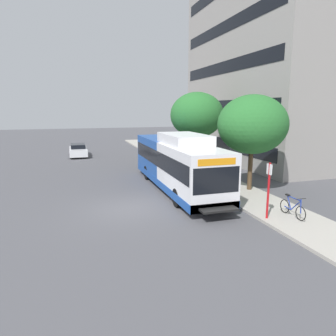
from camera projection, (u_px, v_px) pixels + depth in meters
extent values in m
plane|color=#4C4C51|center=(109.00, 177.00, 23.47)|extent=(120.00, 120.00, 0.00)
cube|color=#A8A399|center=(205.00, 176.00, 23.63)|extent=(3.00, 56.00, 0.14)
cube|color=white|center=(193.00, 172.00, 17.00)|extent=(2.54, 5.80, 2.73)
cube|color=#19479E|center=(163.00, 156.00, 22.44)|extent=(2.54, 5.80, 2.73)
cube|color=#19479E|center=(176.00, 181.00, 19.94)|extent=(2.57, 11.60, 0.44)
cube|color=black|center=(176.00, 157.00, 19.65)|extent=(2.58, 11.25, 0.96)
cube|color=black|center=(216.00, 180.00, 14.29)|extent=(2.34, 0.10, 1.24)
cube|color=orange|center=(217.00, 162.00, 14.11)|extent=(1.91, 0.08, 0.32)
cube|color=white|center=(184.00, 139.00, 18.04)|extent=(2.16, 4.06, 0.60)
cube|color=black|center=(219.00, 210.00, 14.17)|extent=(1.78, 0.60, 0.10)
cylinder|color=black|center=(178.00, 198.00, 16.24)|extent=(0.30, 1.00, 1.00)
cylinder|color=black|center=(217.00, 194.00, 16.90)|extent=(0.30, 1.00, 1.00)
cylinder|color=black|center=(147.00, 173.00, 22.60)|extent=(0.30, 1.00, 1.00)
cylinder|color=black|center=(177.00, 171.00, 23.26)|extent=(0.30, 1.00, 1.00)
cylinder|color=red|center=(268.00, 191.00, 14.03)|extent=(0.10, 0.10, 2.60)
cube|color=white|center=(269.00, 169.00, 13.83)|extent=(0.04, 0.36, 0.48)
torus|color=black|center=(301.00, 213.00, 13.91)|extent=(0.04, 0.66, 0.66)
torus|color=black|center=(285.00, 206.00, 14.94)|extent=(0.04, 0.66, 0.66)
cylinder|color=navy|center=(296.00, 205.00, 14.18)|extent=(0.05, 0.64, 0.64)
cylinder|color=navy|center=(289.00, 203.00, 14.61)|extent=(0.05, 0.34, 0.62)
cylinder|color=navy|center=(294.00, 198.00, 14.27)|extent=(0.05, 0.90, 0.05)
cylinder|color=navy|center=(288.00, 208.00, 14.73)|extent=(0.05, 0.45, 0.08)
cylinder|color=navy|center=(301.00, 206.00, 13.87)|extent=(0.05, 0.10, 0.67)
cylinder|color=black|center=(301.00, 199.00, 13.83)|extent=(0.52, 0.03, 0.03)
cube|color=black|center=(288.00, 195.00, 14.68)|extent=(0.12, 0.24, 0.06)
cylinder|color=#4C3823|center=(250.00, 170.00, 19.12)|extent=(0.28, 0.28, 2.46)
ellipsoid|color=#286B2D|center=(252.00, 124.00, 18.58)|extent=(4.19, 4.19, 3.56)
cylinder|color=#4C3823|center=(196.00, 150.00, 27.04)|extent=(0.28, 0.28, 2.72)
ellipsoid|color=#286B2D|center=(197.00, 115.00, 26.45)|extent=(4.55, 4.55, 3.86)
cube|color=silver|center=(78.00, 151.00, 33.42)|extent=(1.80, 4.50, 0.70)
cube|color=black|center=(78.00, 147.00, 33.42)|extent=(1.48, 2.34, 0.56)
cylinder|color=black|center=(71.00, 155.00, 31.97)|extent=(0.20, 0.64, 0.64)
cylinder|color=black|center=(87.00, 155.00, 32.44)|extent=(0.20, 0.64, 0.64)
cylinder|color=black|center=(71.00, 152.00, 34.50)|extent=(0.20, 0.64, 0.64)
cylinder|color=black|center=(85.00, 151.00, 34.97)|extent=(0.20, 0.64, 0.64)
cube|color=black|center=(276.00, 141.00, 31.80)|extent=(12.43, 17.22, 1.10)
cube|color=black|center=(278.00, 106.00, 31.13)|extent=(12.43, 17.22, 1.10)
cube|color=black|center=(281.00, 70.00, 30.46)|extent=(12.43, 17.22, 1.10)
cube|color=black|center=(283.00, 32.00, 29.78)|extent=(12.43, 17.22, 1.10)
cylinder|color=#B7B7BC|center=(214.00, 116.00, 45.94)|extent=(1.10, 1.10, 7.90)
cylinder|color=#B7B7BC|center=(216.00, 61.00, 44.44)|extent=(0.91, 0.91, 7.90)
cylinder|color=#B7B7BC|center=(217.00, 1.00, 42.94)|extent=(0.72, 0.72, 7.90)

